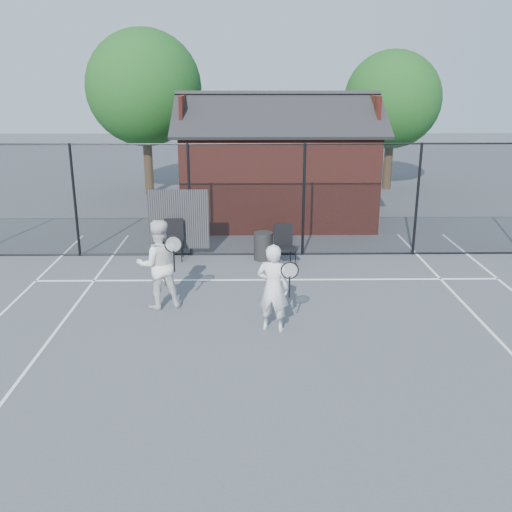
{
  "coord_description": "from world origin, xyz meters",
  "views": [
    {
      "loc": [
        -0.46,
        -9.71,
        4.59
      ],
      "look_at": [
        -0.31,
        1.4,
        1.1
      ],
      "focal_mm": 40.0,
      "sensor_mm": 36.0,
      "label": 1
    }
  ],
  "objects_px": {
    "chair_right": "(285,246)",
    "player_front": "(273,288)",
    "clubhouse": "(277,172)",
    "player_back": "(159,264)",
    "waste_bin": "(263,246)",
    "chair_left": "(174,241)"
  },
  "relations": [
    {
      "from": "player_back",
      "to": "player_front",
      "type": "bearing_deg",
      "value": -27.45
    },
    {
      "from": "chair_left",
      "to": "chair_right",
      "type": "distance_m",
      "value": 2.93
    },
    {
      "from": "chair_right",
      "to": "waste_bin",
      "type": "bearing_deg",
      "value": 123.81
    },
    {
      "from": "chair_right",
      "to": "player_front",
      "type": "bearing_deg",
      "value": -110.73
    },
    {
      "from": "clubhouse",
      "to": "chair_left",
      "type": "bearing_deg",
      "value": -123.46
    },
    {
      "from": "clubhouse",
      "to": "player_front",
      "type": "height_order",
      "value": "clubhouse"
    },
    {
      "from": "clubhouse",
      "to": "chair_right",
      "type": "distance_m",
      "value": 5.02
    },
    {
      "from": "chair_left",
      "to": "waste_bin",
      "type": "relative_size",
      "value": 1.41
    },
    {
      "from": "chair_left",
      "to": "chair_right",
      "type": "height_order",
      "value": "chair_left"
    },
    {
      "from": "player_back",
      "to": "waste_bin",
      "type": "xyz_separation_m",
      "value": [
        2.24,
        3.2,
        -0.57
      ]
    },
    {
      "from": "waste_bin",
      "to": "player_front",
      "type": "bearing_deg",
      "value": -89.24
    },
    {
      "from": "clubhouse",
      "to": "player_front",
      "type": "distance_m",
      "value": 8.84
    },
    {
      "from": "clubhouse",
      "to": "waste_bin",
      "type": "xyz_separation_m",
      "value": [
        -0.57,
        -4.4,
        -1.24
      ]
    },
    {
      "from": "clubhouse",
      "to": "player_back",
      "type": "relative_size",
      "value": 3.49
    },
    {
      "from": "chair_left",
      "to": "waste_bin",
      "type": "distance_m",
      "value": 2.35
    },
    {
      "from": "player_front",
      "to": "chair_left",
      "type": "bearing_deg",
      "value": 118.67
    },
    {
      "from": "chair_left",
      "to": "waste_bin",
      "type": "bearing_deg",
      "value": -2.24
    },
    {
      "from": "clubhouse",
      "to": "player_front",
      "type": "relative_size",
      "value": 3.84
    },
    {
      "from": "player_front",
      "to": "player_back",
      "type": "xyz_separation_m",
      "value": [
        -2.3,
        1.19,
        0.08
      ]
    },
    {
      "from": "chair_right",
      "to": "clubhouse",
      "type": "bearing_deg",
      "value": 76.14
    },
    {
      "from": "clubhouse",
      "to": "chair_left",
      "type": "xyz_separation_m",
      "value": [
        -2.91,
        -4.4,
        -1.09
      ]
    },
    {
      "from": "player_front",
      "to": "player_back",
      "type": "height_order",
      "value": "player_back"
    }
  ]
}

